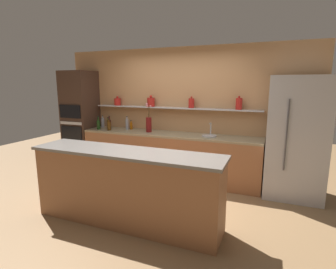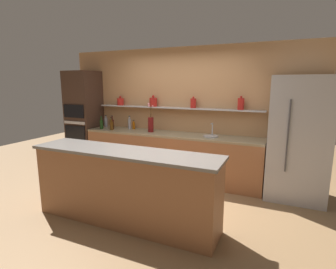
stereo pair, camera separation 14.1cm
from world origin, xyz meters
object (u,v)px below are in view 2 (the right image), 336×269
sink_fixture (211,135)px  bottle_spirit_6 (112,125)px  refrigerator (298,139)px  bottle_oil_0 (111,123)px  bottle_spirit_4 (130,124)px  oven_tower (84,119)px  bottle_spirit_5 (106,122)px  bottle_wine_1 (112,124)px  flower_vase (151,124)px  bottle_sauce_3 (134,125)px  bottle_wine_2 (101,124)px

sink_fixture → bottle_spirit_6: (-2.11, -0.15, 0.07)m
refrigerator → sink_fixture: 1.45m
bottle_oil_0 → bottle_spirit_4: (0.46, 0.03, 0.02)m
sink_fixture → bottle_oil_0: (-2.28, 0.06, 0.07)m
bottle_spirit_4 → bottle_spirit_6: size_ratio=1.17×
refrigerator → bottle_spirit_6: bearing=-178.4°
oven_tower → bottle_spirit_5: 0.51m
oven_tower → bottle_wine_1: (0.79, -0.02, -0.05)m
refrigerator → bottle_wine_1: 3.64m
oven_tower → bottle_spirit_6: (0.86, -0.14, -0.06)m
bottle_wine_1 → bottle_spirit_4: bearing=19.0°
flower_vase → bottle_spirit_5: 1.25m
bottle_oil_0 → bottle_wine_1: (0.10, -0.09, 0.01)m
bottle_wine_1 → bottle_sauce_3: bottle_wine_1 is taller
bottle_spirit_6 → flower_vase: bearing=8.6°
bottle_spirit_5 → bottle_sauce_3: bearing=0.2°
bottle_sauce_3 → bottle_wine_1: bearing=-158.4°
bottle_spirit_6 → bottle_spirit_4: bearing=40.1°
oven_tower → bottle_sauce_3: 1.23m
bottle_spirit_4 → bottle_spirit_6: 0.38m
oven_tower → bottle_spirit_5: oven_tower is taller
bottle_sauce_3 → oven_tower: bearing=-172.8°
bottle_spirit_4 → bottle_spirit_6: bottle_spirit_4 is taller
refrigerator → oven_tower: 4.42m
flower_vase → bottle_spirit_6: (-0.87, -0.13, -0.07)m
refrigerator → bottle_wine_2: (-3.85, -0.08, 0.02)m
bottle_wine_2 → bottle_spirit_5: (-0.08, 0.26, 0.01)m
bottle_oil_0 → bottle_spirit_4: bottle_spirit_4 is taller
bottle_wine_2 → bottle_spirit_5: bottle_wine_2 is taller
bottle_wine_2 → bottle_spirit_5: size_ratio=1.07×
flower_vase → oven_tower: bearing=179.7°
sink_fixture → bottle_sauce_3: size_ratio=1.38×
bottle_oil_0 → bottle_wine_1: size_ratio=0.85×
refrigerator → flower_vase: bearing=179.4°
bottle_spirit_4 → bottle_wine_2: bearing=-159.3°
oven_tower → bottle_spirit_6: bearing=-9.2°
bottle_spirit_4 → bottle_wine_1: bearing=-161.0°
refrigerator → bottle_spirit_5: (-3.93, 0.19, 0.02)m
refrigerator → bottle_spirit_6: size_ratio=8.23×
flower_vase → bottle_spirit_4: flower_vase is taller
refrigerator → bottle_sauce_3: bearing=176.6°
flower_vase → bottle_wine_1: bearing=-179.4°
bottle_wine_1 → bottle_spirit_5: 0.34m
flower_vase → sink_fixture: 1.25m
sink_fixture → bottle_spirit_6: bearing=-175.9°
flower_vase → bottle_wine_2: (-1.15, -0.10, -0.07)m
bottle_wine_2 → bottle_spirit_4: 0.62m
bottle_spirit_5 → sink_fixture: bearing=-3.2°
bottle_sauce_3 → bottle_oil_0: bearing=-171.3°
oven_tower → bottle_spirit_4: bearing=5.3°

